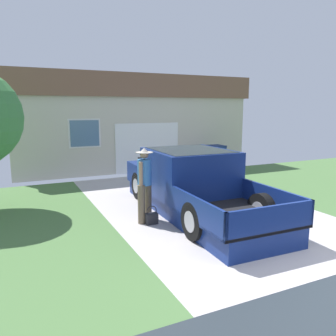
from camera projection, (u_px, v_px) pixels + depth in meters
pickup_truck at (190, 183)px, 8.81m from camera, size 2.18×5.65×1.61m
person_with_hat at (145, 182)px, 7.84m from camera, size 0.44×0.42×1.77m
handbag at (152, 218)px, 7.78m from camera, size 0.28×0.16×0.44m
house_with_garage at (122, 121)px, 16.40m from camera, size 10.62×6.01×4.08m
wheeled_trash_bin at (216, 157)px, 14.19m from camera, size 0.60×0.72×1.13m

